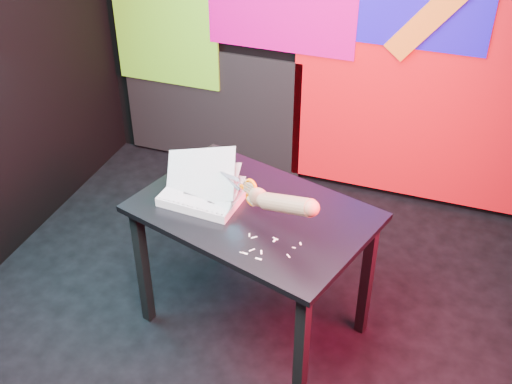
% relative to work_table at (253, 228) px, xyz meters
% --- Properties ---
extents(room, '(3.01, 3.01, 2.71)m').
position_rel_work_table_xyz_m(room, '(-0.07, -0.06, 0.70)').
color(room, black).
rests_on(room, ground).
extents(backdrop, '(2.88, 0.05, 2.08)m').
position_rel_work_table_xyz_m(backdrop, '(-0.01, 1.41, 0.31)').
color(backdrop, red).
rests_on(backdrop, ground).
extents(work_table, '(1.24, 0.99, 0.75)m').
position_rel_work_table_xyz_m(work_table, '(0.00, 0.00, 0.00)').
color(work_table, black).
rests_on(work_table, ground).
extents(printout_stack, '(0.41, 0.29, 0.28)m').
position_rel_work_table_xyz_m(printout_stack, '(-0.26, -0.00, 0.13)').
color(printout_stack, silver).
rests_on(printout_stack, work_table).
extents(scissors, '(0.23, 0.13, 0.14)m').
position_rel_work_table_xyz_m(scissors, '(-0.00, -0.06, 0.25)').
color(scissors, '#989AAB').
rests_on(scissors, printout_stack).
extents(hand_forearm, '(0.39, 0.24, 0.20)m').
position_rel_work_table_xyz_m(hand_forearm, '(0.19, -0.16, 0.30)').
color(hand_forearm, '#8D5D43').
rests_on(hand_forearm, work_table).
extents(paper_clippings, '(0.24, 0.17, 0.00)m').
position_rel_work_table_xyz_m(paper_clippings, '(0.14, -0.24, 0.10)').
color(paper_clippings, white).
rests_on(paper_clippings, work_table).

